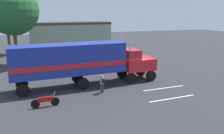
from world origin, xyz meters
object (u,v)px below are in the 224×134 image
object	(u,v)px
person_bystander	(102,83)
motorcycle	(45,101)
tree_center	(13,10)
parked_car	(66,65)
semi_truck	(81,60)
tree_left	(7,18)

from	to	relation	value
person_bystander	motorcycle	size ratio (longest dim) A/B	0.77
tree_center	motorcycle	bearing A→B (deg)	-81.45
person_bystander	motorcycle	world-z (taller)	person_bystander
person_bystander	parked_car	world-z (taller)	person_bystander
semi_truck	tree_center	bearing A→B (deg)	117.26
semi_truck	person_bystander	distance (m)	3.34
tree_center	tree_left	bearing A→B (deg)	98.40
parked_car	tree_center	world-z (taller)	tree_center
parked_car	tree_left	world-z (taller)	tree_left
motorcycle	tree_center	size ratio (longest dim) A/B	0.20
semi_truck	tree_center	distance (m)	14.15
person_bystander	tree_center	xyz separation A→B (m)	(-7.40, 14.45, 6.40)
semi_truck	person_bystander	size ratio (longest dim) A/B	8.76
parked_car	motorcycle	xyz separation A→B (m)	(-3.22, -10.72, -0.33)
semi_truck	tree_left	xyz separation A→B (m)	(-7.55, 21.62, 3.51)
person_bystander	tree_center	distance (m)	17.45
semi_truck	parked_car	size ratio (longest dim) A/B	3.21
motorcycle	tree_left	bearing A→B (deg)	98.49
person_bystander	tree_center	size ratio (longest dim) A/B	0.15
tree_left	tree_center	size ratio (longest dim) A/B	0.82
tree_center	semi_truck	bearing A→B (deg)	-62.74
person_bystander	tree_left	bearing A→B (deg)	110.06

